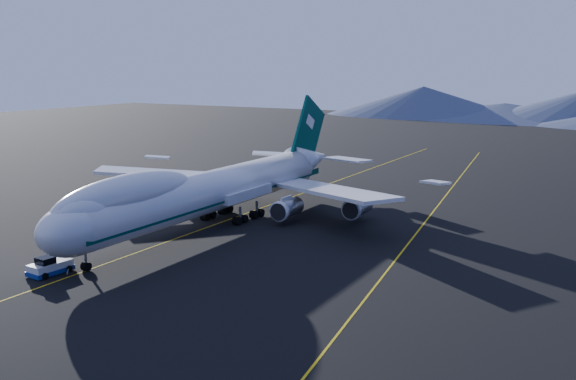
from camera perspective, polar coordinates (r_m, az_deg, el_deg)
The scene contains 5 objects.
ground at distance 103.07m, azimuth -6.67°, elevation -3.13°, with size 500.00×500.00×0.00m, color black.
taxiway_line_main at distance 103.07m, azimuth -6.68°, elevation -3.13°, with size 0.25×220.00×0.01m, color gold.
taxiway_line_side at distance 98.27m, azimuth 11.21°, elevation -3.97°, with size 0.25×200.00×0.01m, color gold.
boeing_747 at distance 101.84m, azimuth -6.74°, elevation 0.05°, with size 59.62×72.43×19.37m.
pushback_tug at distance 84.11m, azimuth -20.37°, elevation -6.52°, with size 3.35×5.45×2.29m.
Camera 1 is at (59.55, -80.30, 25.08)m, focal length 40.00 mm.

